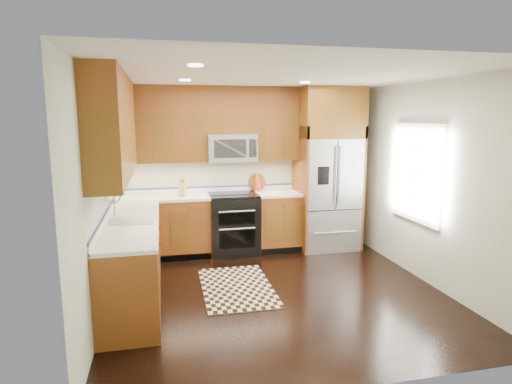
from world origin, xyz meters
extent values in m
plane|color=black|center=(0.00, 0.00, 0.00)|extent=(4.00, 4.00, 0.00)
cube|color=silver|center=(0.00, 2.00, 1.30)|extent=(4.00, 0.02, 2.60)
cube|color=silver|center=(-2.00, 0.00, 1.30)|extent=(0.02, 4.00, 2.60)
cube|color=silver|center=(2.00, 0.00, 1.30)|extent=(0.02, 4.00, 2.60)
cube|color=white|center=(1.98, 0.20, 1.40)|extent=(0.04, 1.10, 1.30)
cube|color=white|center=(1.97, 0.20, 1.40)|extent=(0.02, 0.95, 1.15)
cube|color=brown|center=(-1.31, 1.70, 0.45)|extent=(1.37, 0.60, 0.90)
cube|color=brown|center=(0.49, 1.70, 0.45)|extent=(0.72, 0.60, 0.90)
cube|color=brown|center=(-1.70, 0.20, 0.45)|extent=(0.60, 2.40, 0.90)
cube|color=white|center=(-0.57, 1.70, 0.92)|extent=(2.85, 0.62, 0.04)
cube|color=white|center=(-1.70, 0.20, 0.92)|extent=(0.62, 2.40, 0.04)
cube|color=brown|center=(-0.57, 1.83, 1.83)|extent=(2.85, 0.33, 0.75)
cube|color=brown|center=(-1.83, 0.20, 1.83)|extent=(0.33, 2.40, 0.75)
cube|color=brown|center=(-0.57, 1.83, 2.40)|extent=(2.85, 0.33, 0.40)
cube|color=brown|center=(-1.83, 0.20, 2.40)|extent=(0.33, 2.40, 0.40)
cube|color=black|center=(-0.25, 1.67, 0.46)|extent=(0.76, 0.64, 0.92)
cube|color=black|center=(-0.25, 1.67, 0.94)|extent=(0.76, 0.60, 0.02)
cube|color=black|center=(-0.25, 1.35, 0.62)|extent=(0.55, 0.01, 0.18)
cube|color=black|center=(-0.25, 1.35, 0.30)|extent=(0.55, 0.01, 0.28)
cylinder|color=#B2B2B7|center=(-0.25, 1.33, 0.74)|extent=(0.55, 0.02, 0.02)
cylinder|color=#B2B2B7|center=(-0.25, 1.33, 0.47)|extent=(0.55, 0.02, 0.02)
cube|color=#B2B2B7|center=(-0.25, 1.80, 1.66)|extent=(0.76, 0.40, 0.42)
cube|color=black|center=(-0.30, 1.60, 1.66)|extent=(0.50, 0.01, 0.28)
cube|color=#B2B2B7|center=(1.30, 1.63, 0.90)|extent=(0.90, 0.74, 1.80)
cube|color=black|center=(1.30, 1.26, 1.25)|extent=(0.01, 0.01, 1.08)
cube|color=black|center=(1.08, 1.25, 1.25)|extent=(0.18, 0.01, 0.28)
cube|color=brown|center=(0.83, 1.63, 1.00)|extent=(0.04, 0.74, 2.00)
cube|color=brown|center=(1.77, 1.63, 1.00)|extent=(0.04, 0.74, 2.00)
cube|color=brown|center=(1.30, 1.63, 2.20)|extent=(0.98, 0.74, 0.80)
cube|color=#B2B2B7|center=(-1.70, 0.20, 0.95)|extent=(0.50, 0.42, 0.02)
cylinder|color=#B2B2B7|center=(-1.90, 0.42, 1.08)|extent=(0.02, 0.02, 0.28)
torus|color=#B2B2B7|center=(-1.90, 0.34, 1.22)|extent=(0.18, 0.02, 0.18)
cube|color=black|center=(-0.46, 0.23, 0.01)|extent=(0.88, 1.46, 0.01)
cube|color=tan|center=(-1.03, 1.72, 1.04)|extent=(0.13, 0.15, 0.20)
cylinder|color=#B83116|center=(0.19, 1.89, 1.02)|extent=(0.15, 0.15, 0.15)
cylinder|color=brown|center=(0.19, 1.94, 0.95)|extent=(0.37, 0.37, 0.02)
camera|label=1|loc=(-1.34, -4.83, 2.12)|focal=30.00mm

